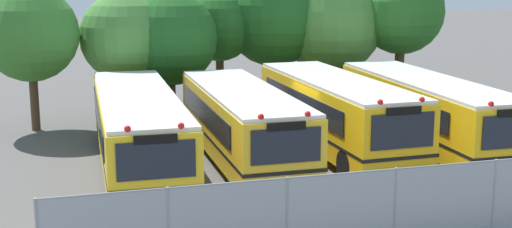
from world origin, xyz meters
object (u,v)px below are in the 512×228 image
at_px(tree_2, 168,40).
at_px(tree_1, 123,38).
at_px(school_bus_0, 138,128).
at_px(tree_5, 330,23).
at_px(school_bus_1, 242,122).
at_px(school_bus_2, 336,112).
at_px(tree_4, 272,16).
at_px(school_bus_3, 426,110).
at_px(tree_6, 399,13).
at_px(tree_0, 29,31).
at_px(tree_3, 221,25).

bearing_deg(tree_2, tree_1, 177.26).
bearing_deg(school_bus_0, tree_5, -138.25).
xyz_separation_m(school_bus_1, school_bus_2, (3.56, 0.36, 0.08)).
bearing_deg(school_bus_0, tree_4, -127.51).
bearing_deg(school_bus_3, tree_6, -108.14).
height_order(tree_0, tree_2, tree_0).
bearing_deg(tree_6, school_bus_0, -150.40).
relative_size(school_bus_3, tree_5, 1.64).
relative_size(tree_5, tree_6, 0.99).
relative_size(tree_3, tree_6, 0.86).
distance_m(school_bus_3, tree_6, 8.53).
height_order(school_bus_1, school_bus_2, school_bus_2).
xyz_separation_m(school_bus_1, tree_4, (3.88, 9.28, 2.95)).
height_order(school_bus_0, tree_0, tree_0).
bearing_deg(tree_6, school_bus_3, -109.19).
bearing_deg(tree_6, school_bus_2, -130.20).
bearing_deg(tree_2, tree_4, 18.51).
xyz_separation_m(school_bus_3, tree_3, (-5.58, 9.32, 2.52)).
distance_m(tree_2, tree_5, 8.07).
xyz_separation_m(school_bus_3, tree_5, (-0.36, 8.73, 2.56)).
bearing_deg(tree_1, school_bus_3, -36.66).
relative_size(school_bus_1, tree_3, 1.76).
xyz_separation_m(school_bus_0, school_bus_3, (10.52, -0.05, 0.02)).
xyz_separation_m(tree_0, tree_5, (13.64, 1.79, -0.09)).
bearing_deg(school_bus_0, tree_6, -149.15).
xyz_separation_m(school_bus_0, tree_3, (4.94, 9.26, 2.54)).
distance_m(school_bus_0, tree_2, 8.07).
distance_m(tree_2, tree_4, 5.56).
height_order(school_bus_2, tree_2, tree_2).
relative_size(school_bus_0, school_bus_2, 1.11).
relative_size(school_bus_3, tree_3, 1.89).
bearing_deg(tree_3, tree_2, -146.97).
bearing_deg(tree_0, tree_3, 15.72).
distance_m(school_bus_1, tree_3, 9.77).
bearing_deg(tree_2, tree_5, 8.58).
bearing_deg(school_bus_3, tree_0, -25.33).
height_order(school_bus_2, tree_1, tree_1).
height_order(school_bus_2, school_bus_3, school_bus_2).
distance_m(tree_0, tree_3, 8.75).
bearing_deg(tree_0, tree_4, 12.07).
xyz_separation_m(tree_4, tree_6, (5.73, -1.76, 0.14)).
height_order(school_bus_1, tree_2, tree_2).
xyz_separation_m(school_bus_0, tree_1, (0.28, 7.57, 2.23)).
xyz_separation_m(tree_2, tree_3, (2.75, 1.79, 0.44)).
xyz_separation_m(tree_0, tree_2, (5.68, 0.58, -0.57)).
bearing_deg(tree_5, tree_4, 168.89).
xyz_separation_m(tree_0, tree_6, (16.62, 0.57, 0.41)).
xyz_separation_m(tree_1, tree_2, (1.91, -0.09, -0.12)).
bearing_deg(school_bus_3, tree_4, -70.37).
bearing_deg(tree_6, school_bus_1, -141.95).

